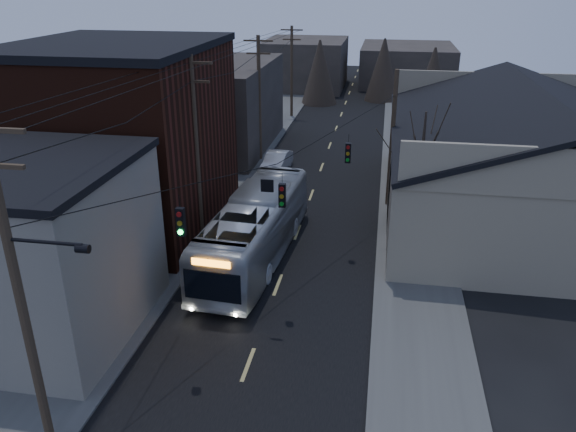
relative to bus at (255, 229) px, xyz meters
name	(u,v)px	position (x,y,z in m)	size (l,w,h in m)	color
road_surface	(319,176)	(1.64, 13.52, -1.69)	(9.00, 110.00, 0.02)	black
sidewalk_left	(232,170)	(-4.86, 13.52, -1.64)	(4.00, 110.00, 0.12)	#474744
sidewalk_right	(409,180)	(8.14, 13.52, -1.64)	(4.00, 110.00, 0.12)	#474744
building_clapboard	(29,251)	(-7.36, -7.48, 1.80)	(8.00, 8.00, 7.00)	slate
building_brick	(123,139)	(-8.36, 3.52, 3.30)	(10.00, 12.00, 10.00)	black
building_left_far	(215,106)	(-7.86, 19.52, 1.80)	(9.00, 14.00, 7.00)	#322C28
warehouse	(526,172)	(14.64, 8.52, 1.00)	(16.16, 20.60, 7.73)	gray
building_far_left	(306,64)	(-4.36, 48.52, 1.30)	(10.00, 12.00, 6.00)	#322C28
building_far_right	(407,65)	(8.64, 53.52, 0.80)	(12.00, 14.00, 5.00)	#322C28
bare_tree	(420,179)	(8.14, 3.52, 1.90)	(0.40, 0.40, 7.20)	black
utility_lines	(258,127)	(-1.48, 7.66, 3.26)	(11.24, 45.28, 10.50)	#382B1E
bus	(255,229)	(0.00, 0.00, 0.00)	(2.85, 12.18, 3.39)	#A2A7AE
parked_car	(276,162)	(-1.58, 13.95, -0.97)	(1.53, 4.38, 1.44)	#ADAFB5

